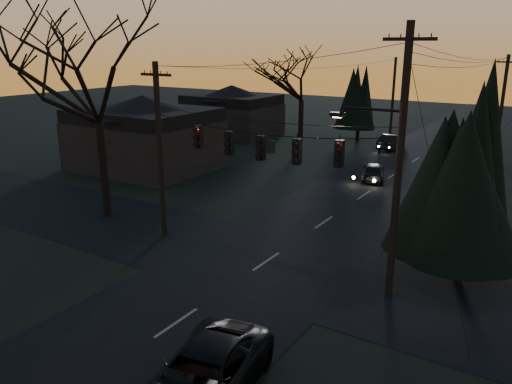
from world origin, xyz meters
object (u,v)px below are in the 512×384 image
Objects in this scene: utility_pole_far_r at (494,159)px; sedan_oncoming_a at (373,172)px; utility_pole_right at (388,294)px; sedan_oncoming_b at (391,142)px; suv_near at (203,377)px; evergreen_right at (467,174)px; utility_pole_far_l at (390,133)px; utility_pole_left at (165,235)px; bare_tree_left at (96,82)px.

sedan_oncoming_a is (-6.30, -12.11, 0.63)m from utility_pole_far_r.
utility_pole_right reaches higher than utility_pole_far_r.
suv_near is at bearing 101.12° from sedan_oncoming_b.
sedan_oncoming_a is at bearing 89.09° from suv_near.
evergreen_right is 2.04× the size of sedan_oncoming_a.
suv_near is 1.40× the size of sedan_oncoming_a.
utility_pole_far_r reaches higher than utility_pole_far_l.
utility_pole_far_r is at bearing 90.00° from utility_pole_right.
utility_pole_left is at bearing 85.20° from sedan_oncoming_b.
sedan_oncoming_b is at bearing -176.12° from utility_pole_far_r.
evergreen_right is 26.85m from sedan_oncoming_b.
suv_near reaches higher than sedan_oncoming_a.
evergreen_right is (13.34, 3.00, 4.38)m from utility_pole_left.
bare_tree_left reaches higher than sedan_oncoming_a.
utility_pole_left is 14.36m from evergreen_right.
utility_pole_far_r is 1.06× the size of utility_pole_far_l.
sedan_oncoming_b is (-6.40, 35.97, -0.05)m from suv_near.
bare_tree_left is (-4.75, 0.54, 7.35)m from utility_pole_left.
utility_pole_left is 1.64× the size of suv_near.
utility_pole_right reaches higher than suv_near.
evergreen_right is (18.09, 2.46, -2.97)m from bare_tree_left.
utility_pole_right is at bearing -1.90° from bare_tree_left.
utility_pole_far_r is (11.50, 28.00, 0.00)m from utility_pole_left.
utility_pole_far_l is at bearing 112.01° from evergreen_right.
evergreen_right is 1.86× the size of sedan_oncoming_b.
utility_pole_far_l is 2.16× the size of sedan_oncoming_a.
bare_tree_left reaches higher than utility_pole_right.
utility_pole_left is 0.81× the size of bare_tree_left.
utility_pole_far_r is 1.12× the size of evergreen_right.
sedan_oncoming_a is (-4.00, 24.44, -0.09)m from suv_near.
bare_tree_left is 2.02× the size of suv_near.
utility_pole_far_l is 1.54× the size of suv_near.
bare_tree_left is 17.92m from suv_near.
sedan_oncoming_a is at bearing -75.51° from utility_pole_far_l.
evergreen_right is at bearing 104.89° from sedan_oncoming_a.
utility_pole_far_r reaches higher than sedan_oncoming_b.
utility_pole_left is at bearing -167.33° from evergreen_right.
utility_pole_left is 36.00m from utility_pole_far_l.
utility_pole_left is 16.73m from sedan_oncoming_a.
utility_pole_right is 2.70× the size of sedan_oncoming_a.
utility_pole_right is 37.79m from utility_pole_far_l.
utility_pole_far_l is (0.00, 36.00, 0.00)m from utility_pole_left.
sedan_oncoming_a is (5.20, 15.89, 0.63)m from utility_pole_left.
utility_pole_left is at bearing 54.48° from sedan_oncoming_a.
evergreen_right is (1.84, 3.00, 4.38)m from utility_pole_right.
utility_pole_far_r is 2.09× the size of sedan_oncoming_b.
evergreen_right reaches higher than sedan_oncoming_b.
suv_near is at bearing -105.05° from utility_pole_right.
utility_pole_far_r reaches higher than suv_near.
utility_pole_far_r reaches higher than sedan_oncoming_a.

